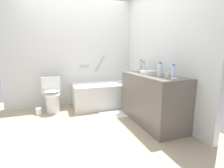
# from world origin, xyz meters

# --- Properties ---
(ground_plane) EXTENTS (3.76, 3.76, 0.00)m
(ground_plane) POSITION_xyz_m (0.00, 0.00, 0.00)
(ground_plane) COLOR tan
(wall_back_tiled) EXTENTS (3.16, 0.10, 2.49)m
(wall_back_tiled) POSITION_xyz_m (0.00, 1.22, 1.24)
(wall_back_tiled) COLOR silver
(wall_back_tiled) RESTS_ON ground_plane
(wall_right_mirror) EXTENTS (0.10, 2.75, 2.49)m
(wall_right_mirror) POSITION_xyz_m (1.43, 0.00, 1.24)
(wall_right_mirror) COLOR silver
(wall_right_mirror) RESTS_ON ground_plane
(bathtub) EXTENTS (1.44, 0.76, 1.17)m
(bathtub) POSITION_xyz_m (0.57, 0.79, 0.29)
(bathtub) COLOR silver
(bathtub) RESTS_ON ground_plane
(toilet) EXTENTS (0.39, 0.48, 0.74)m
(toilet) POSITION_xyz_m (-0.59, 0.78, 0.36)
(toilet) COLOR white
(toilet) RESTS_ON ground_plane
(vanity_counter) EXTENTS (0.59, 1.32, 0.86)m
(vanity_counter) POSITION_xyz_m (1.09, -0.38, 0.43)
(vanity_counter) COLOR #6B6056
(vanity_counter) RESTS_ON ground_plane
(sink_basin) EXTENTS (0.30, 0.30, 0.06)m
(sink_basin) POSITION_xyz_m (1.07, -0.28, 0.89)
(sink_basin) COLOR white
(sink_basin) RESTS_ON vanity_counter
(sink_faucet) EXTENTS (0.10, 0.15, 0.08)m
(sink_faucet) POSITION_xyz_m (1.25, -0.28, 0.89)
(sink_faucet) COLOR #BABABF
(sink_faucet) RESTS_ON vanity_counter
(water_bottle_0) EXTENTS (0.06, 0.06, 0.21)m
(water_bottle_0) POSITION_xyz_m (1.14, 0.02, 0.96)
(water_bottle_0) COLOR silver
(water_bottle_0) RESTS_ON vanity_counter
(water_bottle_1) EXTENTS (0.06, 0.06, 0.21)m
(water_bottle_1) POSITION_xyz_m (1.13, -0.83, 0.96)
(water_bottle_1) COLOR silver
(water_bottle_1) RESTS_ON vanity_counter
(water_bottle_2) EXTENTS (0.07, 0.07, 0.23)m
(water_bottle_2) POSITION_xyz_m (1.07, -0.60, 0.97)
(water_bottle_2) COLOR silver
(water_bottle_2) RESTS_ON vanity_counter
(water_bottle_3) EXTENTS (0.07, 0.07, 0.25)m
(water_bottle_3) POSITION_xyz_m (1.12, 0.11, 0.98)
(water_bottle_3) COLOR silver
(water_bottle_3) RESTS_ON vanity_counter
(water_bottle_4) EXTENTS (0.06, 0.06, 0.21)m
(water_bottle_4) POSITION_xyz_m (1.11, -0.51, 0.96)
(water_bottle_4) COLOR silver
(water_bottle_4) RESTS_ON vanity_counter
(drinking_glass_0) EXTENTS (0.08, 0.08, 0.09)m
(drinking_glass_0) POSITION_xyz_m (1.12, -0.07, 0.91)
(drinking_glass_0) COLOR white
(drinking_glass_0) RESTS_ON vanity_counter
(drinking_glass_1) EXTENTS (0.07, 0.07, 0.09)m
(drinking_glass_1) POSITION_xyz_m (1.09, -0.75, 0.90)
(drinking_glass_1) COLOR white
(drinking_glass_1) RESTS_ON vanity_counter
(soap_dish) EXTENTS (0.09, 0.06, 0.02)m
(soap_dish) POSITION_xyz_m (1.09, -0.91, 0.87)
(soap_dish) COLOR white
(soap_dish) RESTS_ON vanity_counter
(bath_mat) EXTENTS (0.69, 0.41, 0.01)m
(bath_mat) POSITION_xyz_m (0.65, 0.17, 0.01)
(bath_mat) COLOR white
(bath_mat) RESTS_ON ground_plane
(toilet_paper_roll) EXTENTS (0.11, 0.11, 0.13)m
(toilet_paper_roll) POSITION_xyz_m (-0.86, 0.69, 0.07)
(toilet_paper_roll) COLOR white
(toilet_paper_roll) RESTS_ON ground_plane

